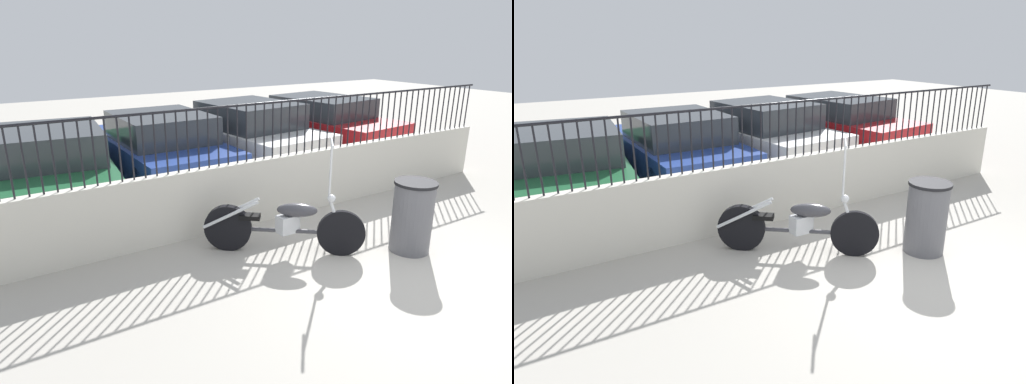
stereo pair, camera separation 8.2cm
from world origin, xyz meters
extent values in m
plane|color=#ADA89E|center=(0.00, 0.00, 0.00)|extent=(40.00, 40.00, 0.00)
cube|color=beige|center=(0.00, 2.69, 0.50)|extent=(9.26, 0.18, 0.99)
cylinder|color=black|center=(-3.92, 2.69, 1.43)|extent=(0.02, 0.02, 0.87)
cylinder|color=black|center=(-3.77, 2.69, 1.43)|extent=(0.02, 0.02, 0.87)
cylinder|color=black|center=(-3.61, 2.69, 1.43)|extent=(0.02, 0.02, 0.87)
cylinder|color=black|center=(-3.45, 2.69, 1.43)|extent=(0.02, 0.02, 0.87)
cylinder|color=black|center=(-3.29, 2.69, 1.43)|extent=(0.02, 0.02, 0.87)
cylinder|color=black|center=(-3.14, 2.69, 1.43)|extent=(0.02, 0.02, 0.87)
cylinder|color=black|center=(-2.98, 2.69, 1.43)|extent=(0.02, 0.02, 0.87)
cylinder|color=black|center=(-2.82, 2.69, 1.43)|extent=(0.02, 0.02, 0.87)
cylinder|color=black|center=(-2.67, 2.69, 1.43)|extent=(0.02, 0.02, 0.87)
cylinder|color=black|center=(-2.51, 2.69, 1.43)|extent=(0.02, 0.02, 0.87)
cylinder|color=black|center=(-2.35, 2.69, 1.43)|extent=(0.02, 0.02, 0.87)
cylinder|color=black|center=(-2.20, 2.69, 1.43)|extent=(0.02, 0.02, 0.87)
cylinder|color=black|center=(-2.04, 2.69, 1.43)|extent=(0.02, 0.02, 0.87)
cylinder|color=black|center=(-1.88, 2.69, 1.43)|extent=(0.02, 0.02, 0.87)
cylinder|color=black|center=(-1.73, 2.69, 1.43)|extent=(0.02, 0.02, 0.87)
cylinder|color=black|center=(-1.57, 2.69, 1.43)|extent=(0.02, 0.02, 0.87)
cylinder|color=black|center=(-1.41, 2.69, 1.43)|extent=(0.02, 0.02, 0.87)
cylinder|color=black|center=(-1.26, 2.69, 1.43)|extent=(0.02, 0.02, 0.87)
cylinder|color=black|center=(-1.10, 2.69, 1.43)|extent=(0.02, 0.02, 0.87)
cylinder|color=black|center=(-0.94, 2.69, 1.43)|extent=(0.02, 0.02, 0.87)
cylinder|color=black|center=(-0.78, 2.69, 1.43)|extent=(0.02, 0.02, 0.87)
cylinder|color=black|center=(-0.63, 2.69, 1.43)|extent=(0.02, 0.02, 0.87)
cylinder|color=black|center=(-0.47, 2.69, 1.43)|extent=(0.02, 0.02, 0.87)
cylinder|color=black|center=(-0.31, 2.69, 1.43)|extent=(0.02, 0.02, 0.87)
cylinder|color=black|center=(-0.16, 2.69, 1.43)|extent=(0.02, 0.02, 0.87)
cylinder|color=black|center=(0.00, 2.69, 1.43)|extent=(0.02, 0.02, 0.87)
cylinder|color=black|center=(0.16, 2.69, 1.43)|extent=(0.02, 0.02, 0.87)
cylinder|color=black|center=(0.31, 2.69, 1.43)|extent=(0.02, 0.02, 0.87)
cylinder|color=black|center=(0.47, 2.69, 1.43)|extent=(0.02, 0.02, 0.87)
cylinder|color=black|center=(0.63, 2.69, 1.43)|extent=(0.02, 0.02, 0.87)
cylinder|color=black|center=(0.78, 2.69, 1.43)|extent=(0.02, 0.02, 0.87)
cylinder|color=black|center=(0.94, 2.69, 1.43)|extent=(0.02, 0.02, 0.87)
cylinder|color=black|center=(1.10, 2.69, 1.43)|extent=(0.02, 0.02, 0.87)
cylinder|color=black|center=(1.26, 2.69, 1.43)|extent=(0.02, 0.02, 0.87)
cylinder|color=black|center=(1.41, 2.69, 1.43)|extent=(0.02, 0.02, 0.87)
cylinder|color=black|center=(1.57, 2.69, 1.43)|extent=(0.02, 0.02, 0.87)
cylinder|color=black|center=(1.73, 2.69, 1.43)|extent=(0.02, 0.02, 0.87)
cylinder|color=black|center=(1.88, 2.69, 1.43)|extent=(0.02, 0.02, 0.87)
cylinder|color=black|center=(2.04, 2.69, 1.43)|extent=(0.02, 0.02, 0.87)
cylinder|color=black|center=(2.20, 2.69, 1.43)|extent=(0.02, 0.02, 0.87)
cylinder|color=black|center=(2.35, 2.69, 1.43)|extent=(0.02, 0.02, 0.87)
cylinder|color=black|center=(2.51, 2.69, 1.43)|extent=(0.02, 0.02, 0.87)
cylinder|color=black|center=(2.67, 2.69, 1.43)|extent=(0.02, 0.02, 0.87)
cylinder|color=black|center=(2.82, 2.69, 1.43)|extent=(0.02, 0.02, 0.87)
cylinder|color=black|center=(2.98, 2.69, 1.43)|extent=(0.02, 0.02, 0.87)
cylinder|color=black|center=(3.14, 2.69, 1.43)|extent=(0.02, 0.02, 0.87)
cylinder|color=black|center=(3.29, 2.69, 1.43)|extent=(0.02, 0.02, 0.87)
cylinder|color=black|center=(3.45, 2.69, 1.43)|extent=(0.02, 0.02, 0.87)
cylinder|color=black|center=(3.61, 2.69, 1.43)|extent=(0.02, 0.02, 0.87)
cylinder|color=black|center=(3.77, 2.69, 1.43)|extent=(0.02, 0.02, 0.87)
cylinder|color=black|center=(3.92, 2.69, 1.43)|extent=(0.02, 0.02, 0.87)
cylinder|color=black|center=(4.08, 2.69, 1.43)|extent=(0.02, 0.02, 0.87)
cylinder|color=black|center=(4.24, 2.69, 1.43)|extent=(0.02, 0.02, 0.87)
cylinder|color=black|center=(4.39, 2.69, 1.43)|extent=(0.02, 0.02, 0.87)
cylinder|color=black|center=(4.55, 2.69, 1.43)|extent=(0.02, 0.02, 0.87)
cylinder|color=black|center=(0.00, 2.69, 1.84)|extent=(9.26, 0.04, 0.04)
cylinder|color=black|center=(-0.32, 1.06, 0.32)|extent=(0.53, 0.45, 0.63)
cylinder|color=black|center=(-1.50, 2.02, 0.32)|extent=(0.57, 0.49, 0.65)
cylinder|color=#38383D|center=(-0.91, 1.54, 0.32)|extent=(1.12, 0.92, 0.06)
cube|color=silver|center=(-0.87, 1.51, 0.42)|extent=(0.28, 0.18, 0.24)
ellipsoid|color=#38383D|center=(-0.78, 1.43, 0.62)|extent=(0.54, 0.49, 0.18)
cube|color=black|center=(-1.26, 1.83, 0.50)|extent=(0.32, 0.30, 0.06)
cylinder|color=silver|center=(-0.39, 1.12, 0.57)|extent=(0.20, 0.17, 0.51)
sphere|color=silver|center=(-0.44, 1.16, 0.80)|extent=(0.11, 0.11, 0.11)
cylinder|color=silver|center=(-0.46, 1.18, 1.17)|extent=(0.03, 0.03, 0.72)
cylinder|color=silver|center=(-0.46, 1.18, 1.53)|extent=(0.35, 0.42, 0.03)
cylinder|color=silver|center=(-1.50, 1.93, 0.54)|extent=(0.61, 0.51, 0.43)
cylinder|color=silver|center=(-1.41, 2.04, 0.54)|extent=(0.61, 0.51, 0.43)
cylinder|color=#56565B|center=(0.58, 0.67, 0.47)|extent=(0.53, 0.53, 0.94)
cylinder|color=black|center=(0.58, 0.67, 0.96)|extent=(0.56, 0.56, 0.04)
cylinder|color=black|center=(-3.88, 6.71, 0.32)|extent=(0.18, 0.65, 0.64)
cylinder|color=black|center=(-2.13, 6.51, 0.32)|extent=(0.18, 0.65, 0.64)
cylinder|color=black|center=(-2.43, 3.98, 0.32)|extent=(0.18, 0.65, 0.64)
cube|color=#1E5933|center=(-3.15, 5.35, 0.53)|extent=(2.32, 4.29, 0.57)
cube|color=#2D3338|center=(-3.17, 5.14, 1.08)|extent=(1.89, 2.15, 0.53)
cylinder|color=black|center=(-1.88, 7.16, 0.32)|extent=(0.11, 0.64, 0.64)
cylinder|color=black|center=(-0.12, 7.16, 0.32)|extent=(0.11, 0.64, 0.64)
cylinder|color=black|center=(-1.88, 4.51, 0.32)|extent=(0.11, 0.64, 0.64)
cylinder|color=black|center=(-0.12, 4.51, 0.32)|extent=(0.11, 0.64, 0.64)
cube|color=navy|center=(-1.00, 5.83, 0.53)|extent=(1.87, 4.27, 0.57)
cube|color=#2D3338|center=(-1.00, 5.62, 1.07)|extent=(1.68, 2.05, 0.53)
cylinder|color=black|center=(0.01, 6.97, 0.32)|extent=(0.17, 0.65, 0.64)
cylinder|color=black|center=(1.77, 7.15, 0.32)|extent=(0.17, 0.65, 0.64)
cylinder|color=black|center=(0.28, 4.39, 0.32)|extent=(0.17, 0.65, 0.64)
cylinder|color=black|center=(2.03, 4.57, 0.32)|extent=(0.17, 0.65, 0.64)
cube|color=silver|center=(1.02, 5.77, 0.56)|extent=(2.29, 4.35, 0.64)
cube|color=#2D3338|center=(1.04, 5.56, 1.15)|extent=(1.88, 2.17, 0.53)
cylinder|color=black|center=(2.18, 7.19, 0.32)|extent=(0.18, 0.65, 0.64)
cylinder|color=black|center=(3.85, 7.39, 0.32)|extent=(0.18, 0.65, 0.64)
cylinder|color=black|center=(2.50, 4.39, 0.32)|extent=(0.18, 0.65, 0.64)
cylinder|color=black|center=(4.18, 4.59, 0.32)|extent=(0.18, 0.65, 0.64)
cube|color=#AD191E|center=(3.18, 5.89, 0.58)|extent=(2.31, 4.73, 0.69)
cube|color=#2D3338|center=(3.20, 5.66, 1.16)|extent=(1.86, 2.36, 0.46)
camera|label=1|loc=(-4.22, -2.99, 2.77)|focal=32.00mm
camera|label=2|loc=(-4.15, -3.04, 2.77)|focal=32.00mm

